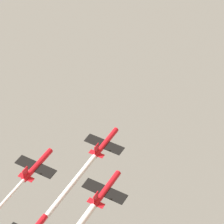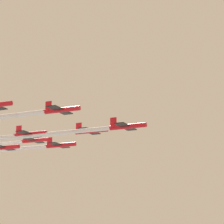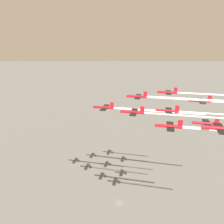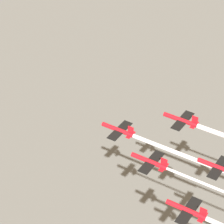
# 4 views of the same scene
# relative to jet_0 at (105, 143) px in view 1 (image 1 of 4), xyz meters

# --- Properties ---
(jet_0) EXTENTS (10.22, 10.48, 3.57)m
(jet_0) POSITION_rel_jet_0_xyz_m (0.00, 0.00, 0.00)
(jet_0) COLOR red
(jet_1) EXTENTS (10.22, 10.48, 3.57)m
(jet_1) POSITION_rel_jet_0_xyz_m (-2.25, -17.83, 1.88)
(jet_1) COLOR red
(jet_2) EXTENTS (10.22, 10.48, 3.57)m
(jet_2) POSITION_rel_jet_0_xyz_m (14.49, -10.63, 4.10)
(jet_2) COLOR red
(smoke_trail_0) EXTENTS (17.90, 39.55, 1.19)m
(smoke_trail_0) POSITION_rel_jet_0_xyz_m (10.33, -24.02, -0.05)
(smoke_trail_0) COLOR white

